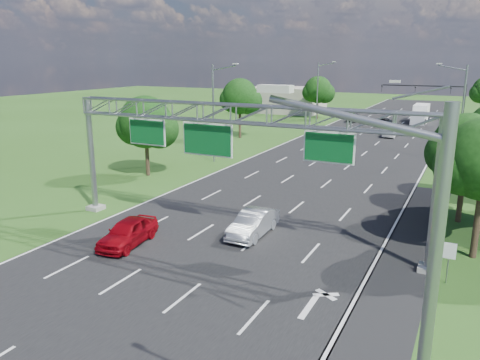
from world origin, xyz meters
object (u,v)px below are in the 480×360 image
Objects in this scene: traffic_signal at (439,96)px; silver_sedan at (253,223)px; red_coupe at (128,232)px; sign_gantry at (235,124)px; regulatory_sign at (449,254)px; box_truck at (420,114)px.

traffic_signal reaches higher than silver_sedan.
sign_gantry is at bearing 32.98° from red_coupe.
regulatory_sign is (12.07, -1.02, -5.38)m from sign_gantry.
sign_gantry is at bearing -151.16° from silver_sedan.
red_coupe is at bearing -101.91° from traffic_signal.
regulatory_sign is 0.46× the size of red_coupe.
red_coupe is at bearing -140.02° from sign_gantry.
box_truck is (-8.14, 62.31, -0.07)m from regulatory_sign.
red_coupe is 0.97× the size of silver_sedan.
red_coupe is (-16.97, -3.09, -0.73)m from regulatory_sign.
regulatory_sign is at bearing -83.38° from box_truck.
sign_gantry is at bearing -97.68° from traffic_signal.
regulatory_sign is at bearing -4.83° from sign_gantry.
silver_sedan is (0.98, 0.55, -6.12)m from sign_gantry.
regulatory_sign is 0.26× the size of box_truck.
regulatory_sign is at bearing -84.80° from traffic_signal.
red_coupe is 0.57× the size of box_truck.
traffic_signal is at bearing -69.57° from box_truck.
traffic_signal reaches higher than regulatory_sign.
silver_sedan is (-11.09, 1.57, -0.74)m from regulatory_sign.
regulatory_sign is 0.17× the size of traffic_signal.
sign_gantry reaches higher than box_truck.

